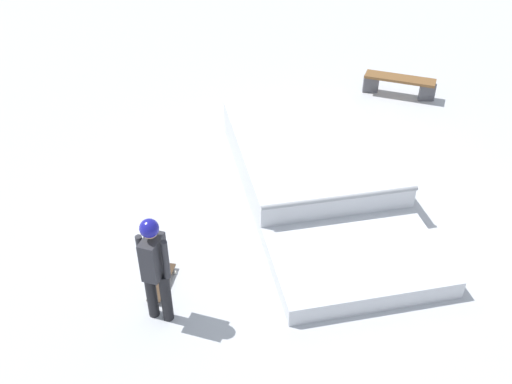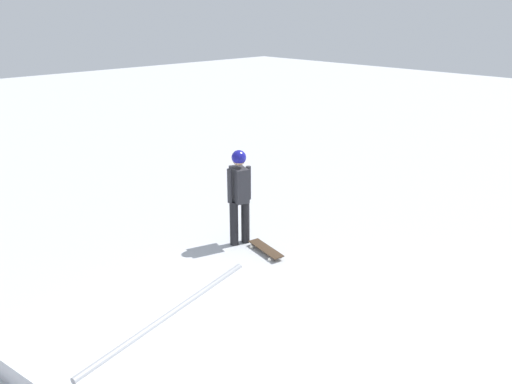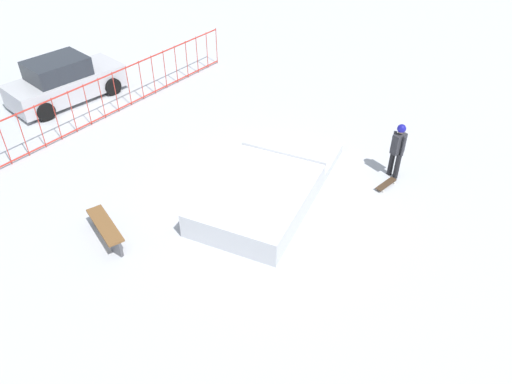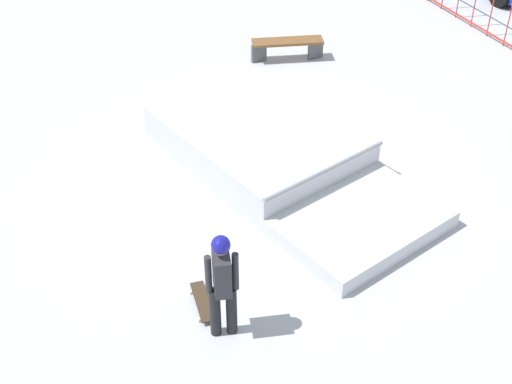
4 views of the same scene
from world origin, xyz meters
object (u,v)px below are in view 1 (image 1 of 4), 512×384
Objects in this scene: skate_ramp at (316,172)px; park_bench at (400,82)px; skater at (154,263)px; skateboard at (162,282)px.

skate_ramp is 4.27m from park_bench.
park_bench is at bearing 163.26° from skater.
skateboard is (2.53, -2.49, -0.24)m from skate_ramp.
skate_ramp is at bearing 146.00° from skateboard.
skater is at bearing -34.82° from park_bench.
skater is (3.11, -2.42, 0.69)m from skate_ramp.
skate_ramp reaches higher than skateboard.
skate_ramp is 3.54× the size of park_bench.
skateboard is (-0.59, -0.07, -0.93)m from skater.
skater is 1.10m from skateboard.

